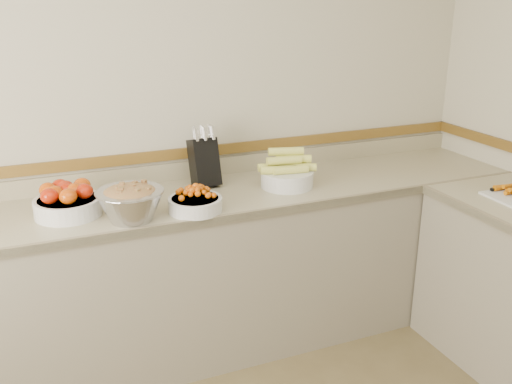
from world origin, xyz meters
name	(u,v)px	position (x,y,z in m)	size (l,w,h in m)	color
back_wall	(150,111)	(0.00, 2.00, 1.30)	(4.00, 4.00, 0.00)	#BDB69C
counter_back	(173,277)	(0.00, 1.68, 0.45)	(4.00, 0.65, 1.08)	tan
knife_block	(204,161)	(0.24, 1.83, 1.04)	(0.15, 0.18, 0.34)	black
tomato_bowl	(67,201)	(-0.50, 1.66, 0.97)	(0.32, 0.32, 0.16)	silver
cherry_tomato_bowl	(195,202)	(0.08, 1.47, 0.95)	(0.26, 0.26, 0.14)	silver
corn_bowl	(287,174)	(0.65, 1.64, 0.97)	(0.32, 0.29, 0.21)	silver
rhubarb_bowl	(130,202)	(-0.23, 1.47, 0.99)	(0.32, 0.32, 0.18)	#B2B2BA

